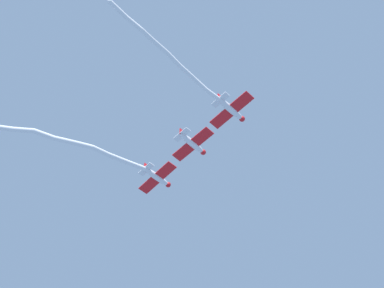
% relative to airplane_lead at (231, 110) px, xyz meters
% --- Properties ---
extents(airplane_lead, '(5.19, 6.97, 1.76)m').
position_rel_airplane_lead_xyz_m(airplane_lead, '(0.00, 0.00, 0.00)').
color(airplane_lead, white).
extents(smoke_trail_lead, '(19.73, 1.33, 1.06)m').
position_rel_airplane_lead_xyz_m(smoke_trail_lead, '(12.05, 0.31, -0.09)').
color(smoke_trail_lead, white).
extents(airplane_left_wing, '(5.20, 6.99, 1.76)m').
position_rel_airplane_lead_xyz_m(airplane_left_wing, '(-0.22, -7.95, 0.30)').
color(airplane_left_wing, white).
extents(airplane_right_wing, '(5.19, 6.97, 1.76)m').
position_rel_airplane_lead_xyz_m(airplane_right_wing, '(-0.43, -15.89, 0.00)').
color(airplane_right_wing, white).
extents(smoke_trail_right_wing, '(25.41, 9.64, 4.14)m').
position_rel_airplane_lead_xyz_m(smoke_trail_right_wing, '(14.89, -19.35, -2.03)').
color(smoke_trail_right_wing, white).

